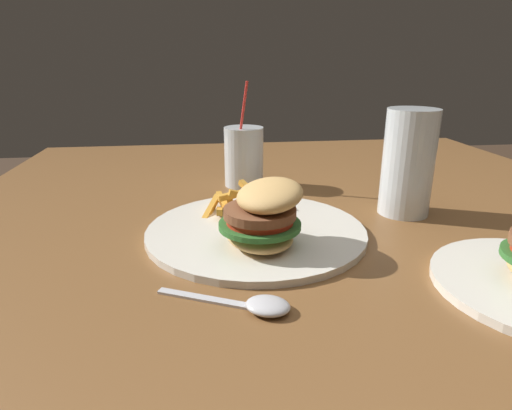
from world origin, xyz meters
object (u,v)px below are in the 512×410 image
at_px(juice_glass, 244,158).
at_px(meal_plate_near, 258,223).
at_px(beer_glass, 408,166).
at_px(spoon, 260,305).

bearing_deg(juice_glass, meal_plate_near, -1.77).
height_order(meal_plate_near, juice_glass, juice_glass).
distance_m(meal_plate_near, beer_glass, 0.27).
distance_m(beer_glass, juice_glass, 0.32).
bearing_deg(juice_glass, spoon, -3.86).
bearing_deg(meal_plate_near, spoon, -7.14).
xyz_separation_m(meal_plate_near, beer_glass, (-0.08, 0.25, 0.06)).
relative_size(beer_glass, spoon, 1.19).
bearing_deg(meal_plate_near, beer_glass, 107.55).
height_order(beer_glass, juice_glass, juice_glass).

